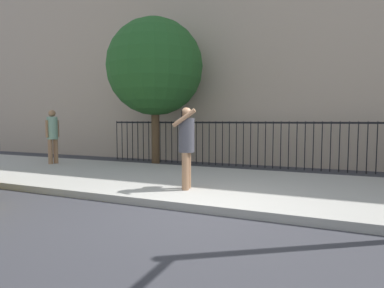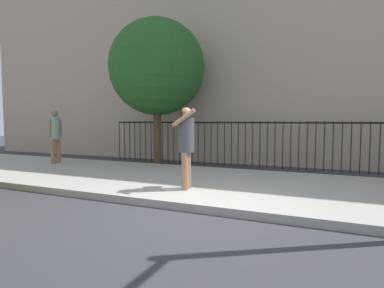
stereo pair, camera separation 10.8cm
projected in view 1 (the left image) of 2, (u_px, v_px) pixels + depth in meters
ground_plane at (195, 213)px, 5.64m from camera, size 60.00×60.00×0.00m
sidewalk at (231, 185)px, 7.65m from camera, size 28.00×4.40×0.15m
building_facade at (276, 12)px, 13.00m from camera, size 28.00×4.00×12.00m
iron_fence at (262, 138)px, 10.98m from camera, size 12.03×0.04×1.60m
pedestrian_on_phone at (187, 142)px, 6.85m from camera, size 0.51×0.69×1.75m
pedestrian_walking at (52, 133)px, 10.93m from camera, size 0.40×0.48×1.84m
street_tree_near at (155, 68)px, 11.34m from camera, size 3.40×3.40×5.20m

